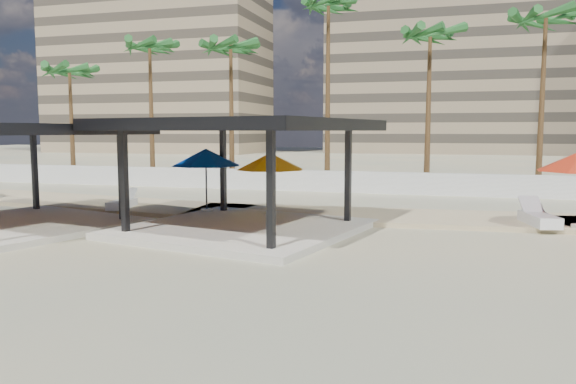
# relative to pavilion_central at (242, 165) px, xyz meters

# --- Properties ---
(ground) EXTENTS (200.00, 200.00, 0.00)m
(ground) POSITION_rel_pavilion_central_xyz_m (2.38, -2.80, -2.28)
(ground) COLOR #C7B184
(ground) RESTS_ON ground
(promenade) EXTENTS (44.45, 7.97, 0.24)m
(promenade) POSITION_rel_pavilion_central_xyz_m (4.38, 4.87, -2.22)
(promenade) COLOR #C6B284
(promenade) RESTS_ON ground
(boundary_wall) EXTENTS (56.00, 0.30, 1.20)m
(boundary_wall) POSITION_rel_pavilion_central_xyz_m (2.38, 13.20, -1.68)
(boundary_wall) COLOR silver
(boundary_wall) RESTS_ON ground
(building_west) EXTENTS (34.00, 16.00, 32.40)m
(building_west) POSITION_rel_pavilion_central_xyz_m (-39.62, 65.20, 12.98)
(building_west) COLOR #937F60
(building_west) RESTS_ON ground
(building_mid) EXTENTS (38.00, 16.00, 30.40)m
(building_mid) POSITION_rel_pavilion_central_xyz_m (6.38, 75.20, 11.99)
(building_mid) COLOR #847259
(building_mid) RESTS_ON ground
(pavilion_central) EXTENTS (8.97, 8.97, 3.83)m
(pavilion_central) POSITION_rel_pavilion_central_xyz_m (0.00, 0.00, 0.00)
(pavilion_central) COLOR beige
(pavilion_central) RESTS_ON ground
(pavilion_west) EXTENTS (8.92, 8.92, 3.67)m
(pavilion_west) POSITION_rel_pavilion_central_xyz_m (-7.99, -1.71, -0.09)
(pavilion_west) COLOR beige
(pavilion_west) RESTS_ON ground
(umbrella_b) EXTENTS (3.16, 3.16, 2.42)m
(umbrella_b) POSITION_rel_pavilion_central_xyz_m (-0.00, 3.00, -0.03)
(umbrella_b) COLOR beige
(umbrella_b) RESTS_ON promenade
(umbrella_f) EXTENTS (2.98, 2.98, 2.56)m
(umbrella_f) POSITION_rel_pavilion_central_xyz_m (-2.73, 3.00, 0.10)
(umbrella_f) COLOR beige
(umbrella_f) RESTS_ON promenade
(lounger_a) EXTENTS (1.00, 2.11, 0.76)m
(lounger_a) POSITION_rel_pavilion_central_xyz_m (-6.68, 3.05, -1.92)
(lounger_a) COLOR white
(lounger_a) RESTS_ON promenade
(lounger_b) EXTENTS (1.25, 2.46, 0.89)m
(lounger_b) POSITION_rel_pavilion_central_xyz_m (9.79, 3.42, -1.89)
(lounger_b) COLOR white
(lounger_b) RESTS_ON promenade
(palm_a) EXTENTS (3.00, 3.00, 8.36)m
(palm_a) POSITION_rel_pavilion_central_xyz_m (-18.62, 15.50, 4.97)
(palm_a) COLOR brown
(palm_a) RESTS_ON ground
(palm_b) EXTENTS (3.00, 3.00, 9.80)m
(palm_b) POSITION_rel_pavilion_central_xyz_m (-12.62, 15.90, 6.32)
(palm_b) COLOR brown
(palm_b) RESTS_ON ground
(palm_c) EXTENTS (3.00, 3.00, 9.43)m
(palm_c) POSITION_rel_pavilion_central_xyz_m (-6.62, 15.30, 5.97)
(palm_c) COLOR brown
(palm_c) RESTS_ON ground
(palm_d) EXTENTS (3.00, 3.00, 11.78)m
(palm_d) POSITION_rel_pavilion_central_xyz_m (-0.62, 16.10, 8.16)
(palm_d) COLOR brown
(palm_d) RESTS_ON ground
(palm_e) EXTENTS (3.00, 3.00, 9.69)m
(palm_e) POSITION_rel_pavilion_central_xyz_m (5.38, 15.60, 6.21)
(palm_e) COLOR brown
(palm_e) RESTS_ON ground
(palm_f) EXTENTS (3.00, 3.00, 10.29)m
(palm_f) POSITION_rel_pavilion_central_xyz_m (11.38, 15.80, 6.78)
(palm_f) COLOR brown
(palm_f) RESTS_ON ground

